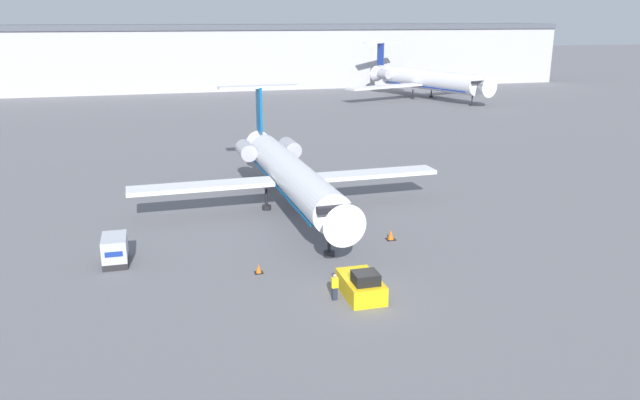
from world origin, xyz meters
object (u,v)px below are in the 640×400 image
(worker_near_tug, at_px, (335,286))
(traffic_cone_left, at_px, (259,269))
(airplane_parked_far_left, at_px, (426,80))
(luggage_cart, at_px, (115,250))
(traffic_cone_right, at_px, (391,235))
(airplane_main, at_px, (289,173))
(pushback_tug, at_px, (361,285))

(worker_near_tug, distance_m, traffic_cone_left, 6.53)
(traffic_cone_left, height_order, airplane_parked_far_left, airplane_parked_far_left)
(luggage_cart, xyz_separation_m, traffic_cone_right, (20.29, -0.41, -0.62))
(airplane_parked_far_left, bearing_deg, airplane_main, -122.58)
(traffic_cone_right, bearing_deg, luggage_cart, 178.84)
(airplane_parked_far_left, bearing_deg, traffic_cone_right, -116.03)
(worker_near_tug, relative_size, traffic_cone_left, 2.63)
(luggage_cart, distance_m, worker_near_tug, 16.21)
(worker_near_tug, xyz_separation_m, airplane_parked_far_left, (45.84, 88.29, 3.04))
(pushback_tug, height_order, traffic_cone_right, pushback_tug)
(pushback_tug, xyz_separation_m, worker_near_tug, (-1.73, -0.16, 0.19))
(traffic_cone_left, bearing_deg, pushback_tug, -43.10)
(airplane_main, distance_m, pushback_tug, 18.65)
(pushback_tug, distance_m, airplane_parked_far_left, 98.60)
(airplane_main, relative_size, pushback_tug, 7.41)
(worker_near_tug, bearing_deg, airplane_main, 85.98)
(airplane_main, distance_m, traffic_cone_left, 14.58)
(luggage_cart, bearing_deg, traffic_cone_left, -24.41)
(airplane_main, bearing_deg, airplane_parked_far_left, 57.42)
(airplane_parked_far_left, bearing_deg, luggage_cart, -126.82)
(traffic_cone_right, xyz_separation_m, airplane_parked_far_left, (38.65, 79.16, 3.54))
(traffic_cone_left, relative_size, airplane_parked_far_left, 0.02)
(airplane_main, xyz_separation_m, pushback_tug, (0.42, -18.45, -2.74))
(luggage_cart, xyz_separation_m, worker_near_tug, (13.10, -9.54, -0.11))
(airplane_main, height_order, worker_near_tug, airplane_main)
(traffic_cone_left, bearing_deg, worker_near_tug, -54.63)
(pushback_tug, height_order, luggage_cart, luggage_cart)
(pushback_tug, relative_size, airplane_parked_far_left, 0.10)
(luggage_cart, height_order, traffic_cone_right, luggage_cart)
(luggage_cart, bearing_deg, airplane_parked_far_left, 53.18)
(luggage_cart, height_order, worker_near_tug, luggage_cart)
(luggage_cart, xyz_separation_m, airplane_parked_far_left, (58.94, 78.75, 2.93))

